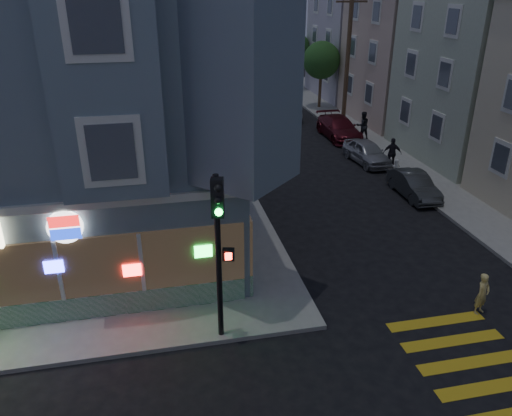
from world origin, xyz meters
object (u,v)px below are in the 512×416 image
object	(u,v)px
street_tree_near	(321,60)
traffic_signal	(219,233)
pedestrian_a	(363,125)
parked_car_d	(286,111)
pedestrian_b	(392,153)
parked_car_a	(367,152)
street_tree_far	(294,48)
fire_hydrant	(396,165)
utility_pole	(348,60)
running_child	(482,294)
parked_car_b	(414,185)
parked_car_c	(339,128)

from	to	relation	value
street_tree_near	traffic_signal	bearing A→B (deg)	-114.03
pedestrian_a	parked_car_d	xyz separation A→B (m)	(-3.34, 6.99, -0.49)
pedestrian_b	parked_car_a	bearing A→B (deg)	-40.38
street_tree_far	fire_hydrant	world-z (taller)	street_tree_far
utility_pole	pedestrian_a	world-z (taller)	utility_pole
running_child	parked_car_b	size ratio (longest dim) A/B	0.39
street_tree_far	pedestrian_a	xyz separation A→B (m)	(-0.26, -17.59, -2.86)
street_tree_far	pedestrian_a	size ratio (longest dim) A/B	2.86
utility_pole	pedestrian_a	bearing A→B (deg)	-90.95
fire_hydrant	parked_car_b	bearing A→B (deg)	-101.07
utility_pole	parked_car_c	bearing A→B (deg)	-116.97
street_tree_far	parked_car_d	size ratio (longest dim) A/B	1.27
traffic_signal	pedestrian_b	bearing A→B (deg)	60.38
street_tree_far	pedestrian_b	distance (m)	23.46
pedestrian_b	parked_car_c	distance (m)	6.74
street_tree_near	pedestrian_b	xyz separation A→B (m)	(-0.90, -15.26, -2.92)
utility_pole	parked_car_b	size ratio (longest dim) A/B	2.46
running_child	parked_car_d	world-z (taller)	running_child
running_child	fire_hydrant	distance (m)	12.72
pedestrian_b	parked_car_c	size ratio (longest dim) A/B	0.35
street_tree_near	parked_car_d	xyz separation A→B (m)	(-3.60, -2.60, -3.35)
pedestrian_a	parked_car_a	xyz separation A→B (m)	(-1.46, -4.16, -0.42)
street_tree_near	parked_car_d	bearing A→B (deg)	-144.12
utility_pole	street_tree_far	distance (m)	14.03
street_tree_far	fire_hydrant	distance (m)	24.15
pedestrian_a	traffic_signal	distance (m)	22.06
pedestrian_b	parked_car_d	xyz separation A→B (m)	(-2.70, 12.65, -0.43)
traffic_signal	street_tree_near	bearing A→B (deg)	78.82
running_child	street_tree_near	bearing A→B (deg)	60.43
street_tree_near	pedestrian_b	bearing A→B (deg)	-93.38
street_tree_near	traffic_signal	distance (m)	30.47
parked_car_b	traffic_signal	xyz separation A→B (m)	(-10.91, -8.87, 2.99)
parked_car_c	traffic_signal	distance (m)	22.33
pedestrian_b	parked_car_c	world-z (taller)	pedestrian_b
utility_pole	parked_car_a	size ratio (longest dim) A/B	2.32
street_tree_near	parked_car_a	distance (m)	14.24
street_tree_far	running_child	world-z (taller)	street_tree_far
utility_pole	pedestrian_b	xyz separation A→B (m)	(-0.70, -9.26, -3.78)
fire_hydrant	running_child	bearing A→B (deg)	-104.51
running_child	parked_car_d	xyz separation A→B (m)	(0.49, 25.60, -0.13)
pedestrian_b	fire_hydrant	bearing A→B (deg)	110.93
parked_car_a	fire_hydrant	world-z (taller)	parked_car_a
street_tree_near	fire_hydrant	distance (m)	16.27
utility_pole	pedestrian_b	bearing A→B (deg)	-94.33
street_tree_near	pedestrian_b	world-z (taller)	street_tree_near
pedestrian_b	fire_hydrant	xyz separation A→B (m)	(0.00, -0.63, -0.48)
parked_car_b	traffic_signal	bearing A→B (deg)	-139.99
street_tree_near	running_child	size ratio (longest dim) A/B	3.70
parked_car_a	fire_hydrant	distance (m)	2.29
street_tree_near	running_child	xyz separation A→B (m)	(-4.09, -28.20, -3.22)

